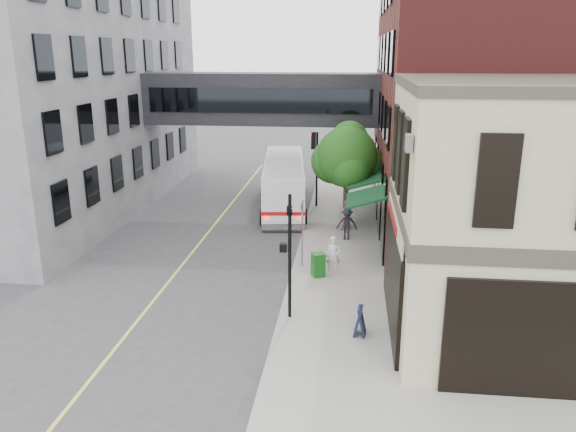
% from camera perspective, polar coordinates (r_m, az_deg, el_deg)
% --- Properties ---
extents(ground, '(120.00, 120.00, 0.00)m').
position_cam_1_polar(ground, '(18.69, -1.76, -13.24)').
color(ground, '#38383A').
rests_on(ground, ground).
extents(sidewalk_main, '(4.00, 60.00, 0.15)m').
position_cam_1_polar(sidewalk_main, '(31.44, 5.46, -0.62)').
color(sidewalk_main, gray).
rests_on(sidewalk_main, ground).
extents(corner_building, '(10.19, 8.12, 8.45)m').
position_cam_1_polar(corner_building, '(19.89, 25.55, 0.11)').
color(corner_building, '#B8A78D').
rests_on(corner_building, ground).
extents(brick_building, '(13.76, 18.00, 14.00)m').
position_cam_1_polar(brick_building, '(32.07, 20.54, 11.36)').
color(brick_building, '#541B1A').
rests_on(brick_building, ground).
extents(opposite_building, '(14.00, 24.00, 14.00)m').
position_cam_1_polar(opposite_building, '(37.54, -25.21, 11.47)').
color(opposite_building, '#5E5E62').
rests_on(opposite_building, ground).
extents(skyway_bridge, '(14.00, 3.18, 3.00)m').
position_cam_1_polar(skyway_bridge, '(34.60, -2.59, 11.84)').
color(skyway_bridge, black).
rests_on(skyway_bridge, ground).
extents(traffic_signal_near, '(0.44, 0.22, 4.60)m').
position_cam_1_polar(traffic_signal_near, '(19.23, 0.09, -2.59)').
color(traffic_signal_near, black).
rests_on(traffic_signal_near, sidewalk_main).
extents(traffic_signal_far, '(0.53, 0.28, 4.50)m').
position_cam_1_polar(traffic_signal_far, '(33.66, 2.73, 6.28)').
color(traffic_signal_far, black).
rests_on(traffic_signal_far, sidewalk_main).
extents(street_sign_pole, '(0.08, 0.75, 3.00)m').
position_cam_1_polar(street_sign_pole, '(24.29, 1.44, -1.12)').
color(street_sign_pole, gray).
rests_on(street_sign_pole, sidewalk_main).
extents(street_tree, '(3.80, 3.20, 5.60)m').
position_cam_1_polar(street_tree, '(29.77, 6.00, 6.00)').
color(street_tree, '#382619').
rests_on(street_tree, sidewalk_main).
extents(lane_marking, '(0.12, 40.00, 0.01)m').
position_cam_1_polar(lane_marking, '(28.63, -8.88, -2.63)').
color(lane_marking, '#D8CC4C').
rests_on(lane_marking, ground).
extents(bus, '(3.53, 10.81, 2.86)m').
position_cam_1_polar(bus, '(34.36, -0.42, 3.55)').
color(bus, white).
rests_on(bus, ground).
extents(pedestrian_a, '(0.65, 0.46, 1.67)m').
position_cam_1_polar(pedestrian_a, '(23.70, 4.65, -4.05)').
color(pedestrian_a, silver).
rests_on(pedestrian_a, sidewalk_main).
extents(pedestrian_b, '(0.81, 0.63, 1.64)m').
position_cam_1_polar(pedestrian_b, '(29.56, 6.06, 0.06)').
color(pedestrian_b, '#D38890').
rests_on(pedestrian_b, sidewalk_main).
extents(pedestrian_c, '(1.07, 0.64, 1.63)m').
position_cam_1_polar(pedestrian_c, '(28.14, 6.00, -0.80)').
color(pedestrian_c, black).
rests_on(pedestrian_c, sidewalk_main).
extents(newspaper_box, '(0.64, 0.61, 1.01)m').
position_cam_1_polar(newspaper_box, '(23.60, 3.09, -4.96)').
color(newspaper_box, '#135616').
rests_on(newspaper_box, sidewalk_main).
extents(sandwich_board, '(0.41, 0.59, 1.00)m').
position_cam_1_polar(sandwich_board, '(19.07, 7.32, -10.54)').
color(sandwich_board, black).
rests_on(sandwich_board, sidewalk_main).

